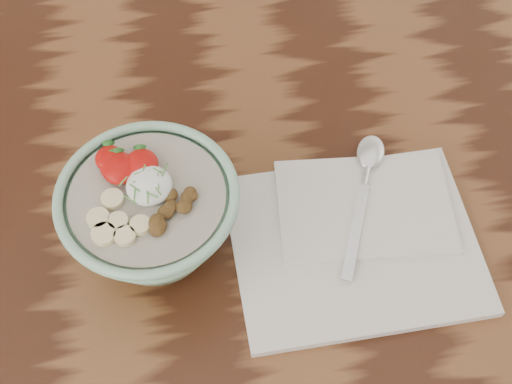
# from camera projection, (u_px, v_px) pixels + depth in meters

# --- Properties ---
(table) EXTENTS (1.60, 0.90, 0.75)m
(table) POSITION_uv_depth(u_px,v_px,m) (195.00, 255.00, 0.92)
(table) COLOR #37190D
(table) RESTS_ON ground
(breakfast_bowl) EXTENTS (0.19, 0.19, 0.13)m
(breakfast_bowl) POSITION_uv_depth(u_px,v_px,m) (151.00, 215.00, 0.77)
(breakfast_bowl) COLOR #8EBF9E
(breakfast_bowl) RESTS_ON table
(napkin) EXTENTS (0.28, 0.24, 0.02)m
(napkin) POSITION_uv_depth(u_px,v_px,m) (356.00, 236.00, 0.82)
(napkin) COLOR silver
(napkin) RESTS_ON table
(spoon) EXTENTS (0.10, 0.20, 0.01)m
(spoon) POSITION_uv_depth(u_px,v_px,m) (367.00, 171.00, 0.86)
(spoon) COLOR silver
(spoon) RESTS_ON napkin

